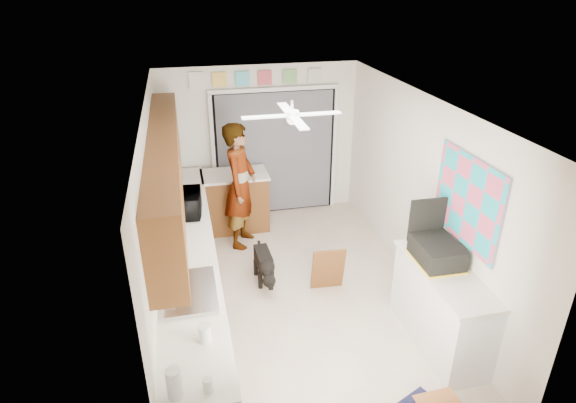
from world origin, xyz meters
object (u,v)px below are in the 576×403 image
microwave (187,203)px  paper_towel_roll (174,383)px  suitcase (437,252)px  man (240,186)px  dog (264,265)px

microwave → paper_towel_roll: (-0.19, -3.01, -0.02)m
paper_towel_roll → suitcase: (2.77, 1.24, -0.01)m
microwave → suitcase: 3.12m
suitcase → paper_towel_roll: bearing=-154.9°
man → paper_towel_roll: bearing=-171.5°
microwave → suitcase: size_ratio=0.95×
paper_towel_roll → dog: (1.12, 2.65, -0.82)m
paper_towel_roll → man: (0.98, 3.73, -0.12)m
microwave → man: size_ratio=0.28×
paper_towel_roll → suitcase: size_ratio=0.45×
microwave → paper_towel_roll: size_ratio=2.10×
suitcase → microwave: bearing=146.5°
paper_towel_roll → man: 3.86m
suitcase → dog: bearing=140.5°
suitcase → dog: 2.32m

